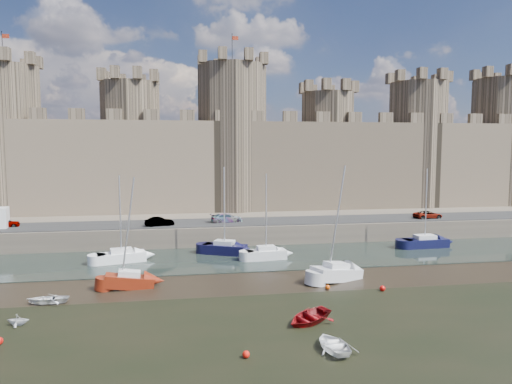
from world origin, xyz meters
TOP-DOWN VIEW (x-y plane):
  - ground at (0.00, 0.00)m, footprint 160.00×160.00m
  - water_channel at (0.00, 24.00)m, footprint 160.00×12.00m
  - quay at (0.00, 60.00)m, footprint 160.00×60.00m
  - road at (0.00, 34.00)m, footprint 160.00×7.00m
  - castle at (-0.64, 48.00)m, footprint 108.50×11.00m
  - car_0 at (-28.11, 34.41)m, footprint 3.78×2.07m
  - car_1 at (-9.08, 32.32)m, footprint 3.78×1.97m
  - car_2 at (-0.38, 34.00)m, footprint 4.48×2.42m
  - car_3 at (27.83, 32.81)m, footprint 4.15×2.20m
  - sailboat_0 at (-12.76, 24.22)m, footprint 5.35×3.11m
  - sailboat_1 at (-1.40, 26.19)m, footprint 5.42×3.90m
  - sailboat_2 at (2.91, 22.94)m, footprint 4.52×2.07m
  - sailboat_3 at (23.55, 25.92)m, footprint 5.67×2.43m
  - sailboat_4 at (-10.87, 14.79)m, footprint 4.35×2.01m
  - sailboat_5 at (7.98, 14.13)m, footprint 5.36×3.73m
  - dinghy_2 at (2.85, -0.12)m, footprint 2.60×3.48m
  - dinghy_3 at (-17.56, 7.10)m, footprint 1.67×1.49m
  - dinghy_4 at (2.53, 4.26)m, footprint 4.36×3.99m
  - dinghy_6 at (-16.85, 11.63)m, footprint 3.18×2.30m
  - buoy_1 at (6.26, 11.47)m, footprint 0.44×0.44m
  - buoy_3 at (10.81, 10.31)m, footprint 0.50×0.50m
  - buoy_4 at (-2.58, -0.34)m, footprint 0.44×0.44m

SIDE VIEW (x-z plane):
  - ground at x=0.00m, z-range 0.00..0.00m
  - water_channel at x=0.00m, z-range 0.00..0.08m
  - buoy_1 at x=6.26m, z-range 0.00..0.44m
  - buoy_4 at x=-2.58m, z-range 0.00..0.44m
  - buoy_3 at x=10.81m, z-range 0.00..0.50m
  - dinghy_6 at x=-16.85m, z-range 0.00..0.65m
  - dinghy_2 at x=2.85m, z-range 0.00..0.69m
  - dinghy_4 at x=2.53m, z-range 0.00..0.74m
  - dinghy_3 at x=-17.56m, z-range 0.00..0.80m
  - sailboat_4 at x=-10.87m, z-range -4.20..5.66m
  - sailboat_0 at x=-12.76m, z-range -3.95..5.45m
  - sailboat_3 at x=23.55m, z-range -4.13..5.65m
  - sailboat_5 at x=7.98m, z-range -4.63..6.16m
  - sailboat_2 at x=2.91m, z-range -3.96..5.51m
  - sailboat_1 at x=-1.40m, z-range -4.27..5.87m
  - quay at x=0.00m, z-range 0.00..2.50m
  - road at x=0.00m, z-range 2.50..2.60m
  - car_3 at x=27.83m, z-range 2.50..3.61m
  - car_1 at x=-9.08m, z-range 2.50..3.69m
  - car_0 at x=-28.11m, z-range 2.50..3.72m
  - car_2 at x=-0.38m, z-range 2.50..3.73m
  - castle at x=-0.64m, z-range -2.83..26.17m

